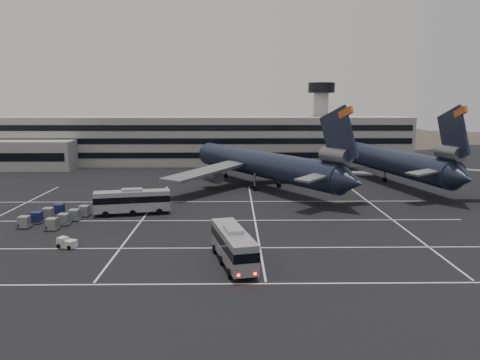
# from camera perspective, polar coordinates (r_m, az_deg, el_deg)

# --- Properties ---
(ground) EXTENTS (260.00, 260.00, 0.00)m
(ground) POSITION_cam_1_polar(r_m,az_deg,el_deg) (71.11, -7.78, -5.75)
(ground) COLOR black
(ground) RESTS_ON ground
(lane_markings) EXTENTS (90.00, 55.62, 0.01)m
(lane_markings) POSITION_cam_1_polar(r_m,az_deg,el_deg) (71.70, -6.95, -5.60)
(lane_markings) COLOR silver
(lane_markings) RESTS_ON ground
(terminal) EXTENTS (125.00, 26.00, 24.00)m
(terminal) POSITION_cam_1_polar(r_m,az_deg,el_deg) (140.16, -5.55, 4.79)
(terminal) COLOR gray
(terminal) RESTS_ON ground
(hills) EXTENTS (352.00, 180.00, 44.00)m
(hills) POSITION_cam_1_polar(r_m,az_deg,el_deg) (240.21, 1.44, 2.31)
(hills) COLOR #38332B
(hills) RESTS_ON ground
(trijet_main) EXTENTS (41.37, 51.76, 18.08)m
(trijet_main) POSITION_cam_1_polar(r_m,az_deg,el_deg) (100.75, 2.84, 1.94)
(trijet_main) COLOR black
(trijet_main) RESTS_ON ground
(trijet_far) EXTENTS (20.81, 57.34, 18.08)m
(trijet_far) POSITION_cam_1_polar(r_m,az_deg,el_deg) (112.74, 17.59, 2.42)
(trijet_far) COLOR black
(trijet_far) RESTS_ON ground
(bus_near) EXTENTS (5.61, 12.70, 4.37)m
(bus_near) POSITION_cam_1_polar(r_m,az_deg,el_deg) (54.62, -0.82, -7.82)
(bus_near) COLOR gray
(bus_near) RESTS_ON ground
(bus_far) EXTENTS (12.71, 5.23, 4.38)m
(bus_far) POSITION_cam_1_polar(r_m,az_deg,el_deg) (79.80, -12.99, -2.44)
(bus_far) COLOR gray
(bus_far) RESTS_ON ground
(tug_b) EXTENTS (2.68, 2.20, 1.50)m
(tug_b) POSITION_cam_1_polar(r_m,az_deg,el_deg) (64.73, -20.26, -7.22)
(tug_b) COLOR silver
(tug_b) RESTS_ON ground
(uld_cluster) EXTENTS (9.01, 11.92, 1.75)m
(uld_cluster) POSITION_cam_1_polar(r_m,az_deg,el_deg) (78.99, -21.55, -4.15)
(uld_cluster) COLOR #2D2D30
(uld_cluster) RESTS_ON ground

